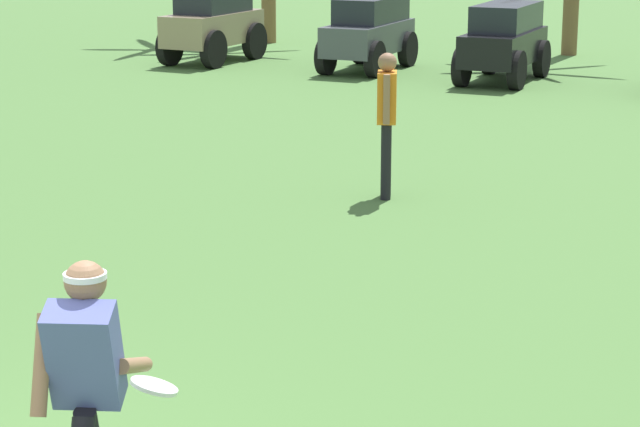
% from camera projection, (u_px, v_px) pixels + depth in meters
% --- Properties ---
extents(frisbee_thrower, '(0.51, 1.10, 1.43)m').
position_uv_depth(frisbee_thrower, '(86.00, 389.00, 6.13)').
color(frisbee_thrower, black).
rests_on(frisbee_thrower, ground_plane).
extents(frisbee_in_flight, '(0.38, 0.37, 0.10)m').
position_uv_depth(frisbee_in_flight, '(154.00, 386.00, 6.82)').
color(frisbee_in_flight, white).
extents(teammate_near_sideline, '(0.32, 0.48, 1.56)m').
position_uv_depth(teammate_near_sideline, '(387.00, 111.00, 13.20)').
color(teammate_near_sideline, black).
rests_on(teammate_near_sideline, ground_plane).
extents(parked_car_slot_a, '(1.18, 2.36, 1.40)m').
position_uv_depth(parked_car_slot_a, '(213.00, 24.00, 24.15)').
color(parked_car_slot_a, '#998466').
rests_on(parked_car_slot_a, ground_plane).
extents(parked_car_slot_b, '(1.26, 2.45, 1.34)m').
position_uv_depth(parked_car_slot_b, '(369.00, 31.00, 23.05)').
color(parked_car_slot_b, '#474C51').
rests_on(parked_car_slot_b, ground_plane).
extents(parked_car_slot_c, '(1.28, 2.45, 1.34)m').
position_uv_depth(parked_car_slot_c, '(504.00, 40.00, 21.65)').
color(parked_car_slot_c, black).
rests_on(parked_car_slot_c, ground_plane).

